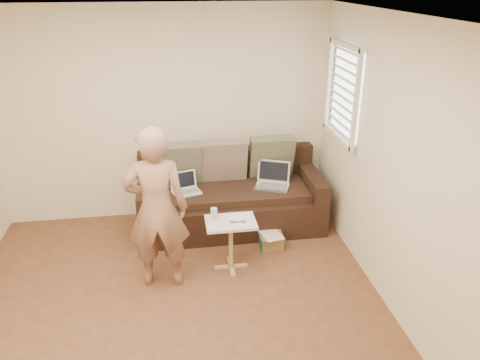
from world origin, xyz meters
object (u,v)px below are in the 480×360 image
Objects in this scene: sofa at (231,194)px; side_table at (231,245)px; person at (157,209)px; laptop_white at (187,193)px; striped_box at (271,240)px; drinking_glass at (214,214)px; laptop_silver at (272,187)px.

sofa is 0.92m from side_table.
person is at bearing -169.30° from side_table.
laptop_white reaches higher than striped_box.
side_table is 4.72× the size of drinking_glass.
laptop_silver is 1.50× the size of striped_box.
side_table is 0.39m from drinking_glass.
laptop_white is 1.06m from person.
person reaches higher than laptop_white.
drinking_glass reaches higher than striped_box.
drinking_glass is at bearing 155.90° from side_table.
striped_box is (0.92, -0.50, -0.44)m from laptop_white.
sofa is 3.88× the size of side_table.
side_table is (-0.12, -0.90, -0.14)m from sofa.
sofa is 0.51m from laptop_silver.
laptop_silver is 1.69m from person.
sofa is at bearing -125.04° from person.
laptop_white is 1.20× the size of striped_box.
side_table is (-0.62, -0.83, -0.24)m from laptop_silver.
side_table is (0.73, 0.14, -0.55)m from person.
person is at bearing -125.04° from laptop_white.
laptop_silver is (0.49, -0.07, 0.10)m from sofa.
laptop_white is 0.19× the size of person.
sofa is 5.51× the size of laptop_silver.
sofa reaches higher than laptop_silver.
side_table reaches higher than striped_box.
striped_box is (0.51, 0.33, -0.20)m from side_table.
laptop_silver is at bearing -16.35° from laptop_white.
person is at bearing -159.31° from striped_box.
side_table is 0.64m from striped_box.
striped_box is (0.38, -0.58, -0.34)m from sofa.
laptop_silver reaches higher than side_table.
laptop_silver is 0.24× the size of person.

